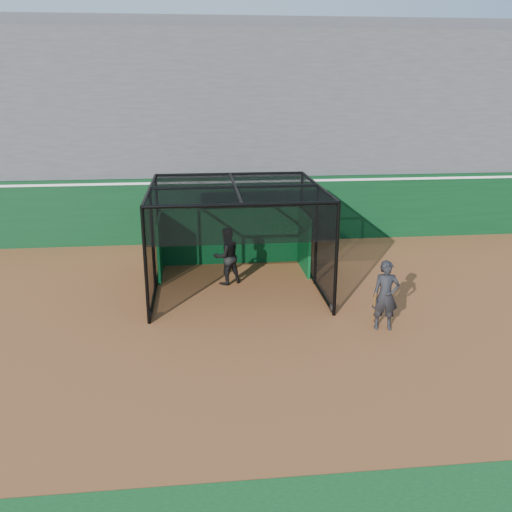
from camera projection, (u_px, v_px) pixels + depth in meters
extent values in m
plane|color=#95552B|center=(260.00, 336.00, 13.15)|extent=(120.00, 120.00, 0.00)
cube|color=#093316|center=(235.00, 209.00, 20.83)|extent=(50.00, 0.45, 2.50)
cube|color=white|center=(235.00, 181.00, 20.49)|extent=(50.00, 0.50, 0.08)
cube|color=#4C4C4F|center=(228.00, 131.00, 23.71)|extent=(50.00, 7.85, 7.75)
cube|color=#4C4C4F|center=(222.00, 29.00, 25.60)|extent=(50.00, 0.30, 1.20)
cube|color=#06451D|center=(231.00, 236.00, 18.22)|extent=(4.70, 0.10, 1.90)
cylinder|color=black|center=(150.00, 316.00, 13.98)|extent=(0.08, 0.22, 0.22)
cylinder|color=black|center=(332.00, 308.00, 14.48)|extent=(0.08, 0.22, 0.22)
cylinder|color=black|center=(160.00, 263.00, 18.15)|extent=(0.08, 0.22, 0.22)
cylinder|color=black|center=(301.00, 258.00, 18.65)|extent=(0.08, 0.22, 0.22)
imported|color=black|center=(226.00, 256.00, 16.36)|extent=(1.06, 0.97, 1.76)
imported|color=black|center=(386.00, 296.00, 13.28)|extent=(0.71, 0.53, 1.76)
cylinder|color=#593819|center=(374.00, 308.00, 13.40)|extent=(0.15, 0.35, 0.91)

